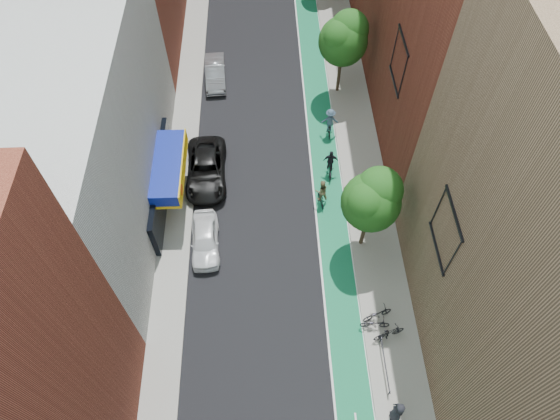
{
  "coord_description": "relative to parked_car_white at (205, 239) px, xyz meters",
  "views": [
    {
      "loc": [
        -0.05,
        -5.99,
        26.65
      ],
      "look_at": [
        0.64,
        11.7,
        1.5
      ],
      "focal_mm": 32.0,
      "sensor_mm": 36.0,
      "label": 1
    }
  ],
  "objects": [
    {
      "name": "parked_bike_mid",
      "position": [
        10.28,
        -6.36,
        -0.02
      ],
      "size": [
        1.89,
        1.01,
        1.1
      ],
      "primitive_type": "imported",
      "rotation": [
        0.0,
        0.0,
        1.86
      ],
      "color": "black",
      "rests_on": "sidewalk_right"
    },
    {
      "name": "cyclist_lane_mid",
      "position": [
        8.23,
        5.55,
        0.04
      ],
      "size": [
        1.03,
        1.94,
        2.05
      ],
      "rotation": [
        0.0,
        0.0,
        3.05
      ],
      "color": "black",
      "rests_on": "ground"
    },
    {
      "name": "cyclist_lane_near",
      "position": [
        7.39,
        3.07,
        0.21
      ],
      "size": [
        0.93,
        1.52,
        2.06
      ],
      "rotation": [
        0.0,
        0.0,
        3.3
      ],
      "color": "black",
      "rests_on": "ground"
    },
    {
      "name": "pedestrian",
      "position": [
        9.95,
        -10.51,
        0.34
      ],
      "size": [
        0.67,
        0.94,
        1.81
      ],
      "primitive_type": "imported",
      "rotation": [
        0.0,
        0.0,
        -1.68
      ],
      "color": "black",
      "rests_on": "sidewalk_right"
    },
    {
      "name": "sidewalk_right",
      "position": [
        10.51,
        15.76,
        -0.64
      ],
      "size": [
        3.0,
        68.0,
        0.15
      ],
      "primitive_type": "cube",
      "color": "gray",
      "rests_on": "ground"
    },
    {
      "name": "parked_car_black",
      "position": [
        -0.17,
        5.52,
        0.07
      ],
      "size": [
        2.76,
        5.73,
        1.57
      ],
      "primitive_type": "imported",
      "rotation": [
        0.0,
        0.0,
        0.03
      ],
      "color": "black",
      "rests_on": "ground"
    },
    {
      "name": "parked_car_silver",
      "position": [
        0.08,
        15.46,
        0.0
      ],
      "size": [
        1.78,
        4.44,
        1.44
      ],
      "primitive_type": "imported",
      "rotation": [
        0.0,
        0.0,
        0.06
      ],
      "color": "#93979C",
      "rests_on": "ground"
    },
    {
      "name": "sidewalk_left",
      "position": [
        -1.99,
        15.76,
        -0.64
      ],
      "size": [
        2.0,
        68.0,
        0.15
      ],
      "primitive_type": "cube",
      "color": "gray",
      "rests_on": "ground"
    },
    {
      "name": "parked_car_white",
      "position": [
        0.0,
        0.0,
        0.0
      ],
      "size": [
        1.96,
        4.3,
        1.43
      ],
      "primitive_type": "imported",
      "rotation": [
        0.0,
        0.0,
        0.07
      ],
      "color": "white",
      "rests_on": "ground"
    },
    {
      "name": "bike_lane",
      "position": [
        8.01,
        15.76,
        -0.71
      ],
      "size": [
        2.0,
        68.0,
        0.01
      ],
      "primitive_type": "cube",
      "color": "#136C4A",
      "rests_on": "ground"
    },
    {
      "name": "tree_near",
      "position": [
        9.66,
        -0.22,
        3.94
      ],
      "size": [
        3.4,
        3.36,
        6.42
      ],
      "color": "#332619",
      "rests_on": "ground"
    },
    {
      "name": "parked_bike_far",
      "position": [
        9.82,
        -5.2,
        -0.1
      ],
      "size": [
        1.86,
        1.15,
        0.92
      ],
      "primitive_type": "imported",
      "rotation": [
        0.0,
        0.0,
        1.9
      ],
      "color": "black",
      "rests_on": "sidewalk_right"
    },
    {
      "name": "tree_mid",
      "position": [
        9.66,
        13.78,
        4.17
      ],
      "size": [
        3.55,
        3.53,
        6.74
      ],
      "color": "#332619",
      "rests_on": "ground"
    },
    {
      "name": "ground",
      "position": [
        4.01,
        -10.24,
        -0.71
      ],
      "size": [
        160.0,
        160.0,
        0.0
      ],
      "primitive_type": "plane",
      "color": "black",
      "rests_on": "ground"
    },
    {
      "name": "cyclist_lane_far",
      "position": [
        8.53,
        9.28,
        0.34
      ],
      "size": [
        1.25,
        1.58,
        2.23
      ],
      "rotation": [
        0.0,
        0.0,
        3.09
      ],
      "color": "black",
      "rests_on": "ground"
    },
    {
      "name": "building_left_white",
      "position": [
        -6.99,
        3.76,
        5.29
      ],
      "size": [
        8.0,
        20.0,
        12.0
      ],
      "primitive_type": "cube",
      "color": "silver",
      "rests_on": "ground"
    },
    {
      "name": "parked_bike_near",
      "position": [
        9.61,
        -5.75,
        -0.13
      ],
      "size": [
        1.66,
        0.65,
        0.86
      ],
      "primitive_type": "imported",
      "rotation": [
        0.0,
        0.0,
        1.52
      ],
      "color": "black",
      "rests_on": "sidewalk_right"
    }
  ]
}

